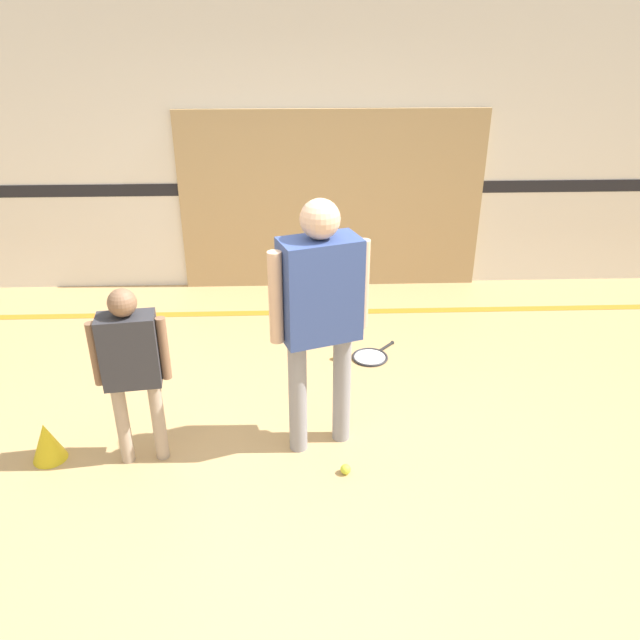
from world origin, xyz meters
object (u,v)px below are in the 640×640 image
at_px(tennis_ball_near_instructor, 346,469).
at_px(racket_spare_on_floor, 371,356).
at_px(person_instructor, 320,303).
at_px(training_cone, 47,442).
at_px(tennis_ball_by_spare_racket, 337,356).
at_px(person_student_left, 131,359).

bearing_deg(tennis_ball_near_instructor, racket_spare_on_floor, 77.44).
height_order(person_instructor, training_cone, person_instructor).
bearing_deg(tennis_ball_near_instructor, person_instructor, 114.68).
distance_m(tennis_ball_by_spare_racket, training_cone, 2.30).
relative_size(tennis_ball_near_instructor, tennis_ball_by_spare_racket, 1.00).
bearing_deg(person_instructor, tennis_ball_near_instructor, -84.28).
height_order(racket_spare_on_floor, tennis_ball_near_instructor, tennis_ball_near_instructor).
bearing_deg(person_student_left, person_instructor, -1.29).
distance_m(person_instructor, tennis_ball_by_spare_racket, 1.51).
height_order(person_instructor, person_student_left, person_instructor).
height_order(person_instructor, tennis_ball_near_instructor, person_instructor).
bearing_deg(training_cone, racket_spare_on_floor, 28.91).
bearing_deg(tennis_ball_near_instructor, person_student_left, 171.22).
distance_m(tennis_ball_near_instructor, tennis_ball_by_spare_racket, 1.43).
xyz_separation_m(person_instructor, tennis_ball_near_instructor, (0.15, -0.32, -1.01)).
bearing_deg(training_cone, tennis_ball_by_spare_racket, 31.89).
xyz_separation_m(person_student_left, tennis_ball_near_instructor, (1.29, -0.20, -0.71)).
bearing_deg(tennis_ball_near_instructor, tennis_ball_by_spare_racket, 88.52).
xyz_separation_m(person_instructor, training_cone, (-1.76, -0.11, -0.90)).
distance_m(person_instructor, racket_spare_on_floor, 1.60).
relative_size(person_student_left, tennis_ball_near_instructor, 18.21).
bearing_deg(person_student_left, tennis_ball_by_spare_racket, 35.32).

